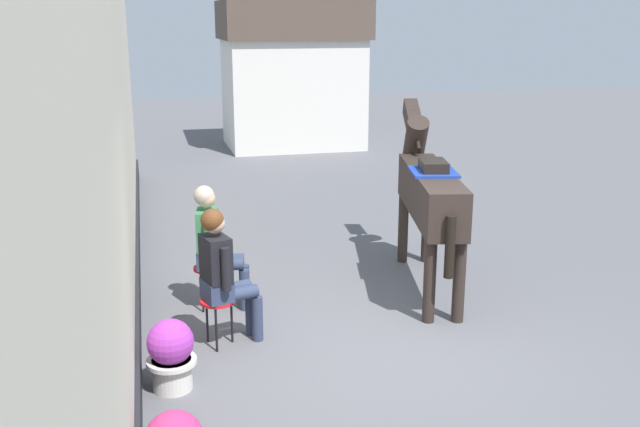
% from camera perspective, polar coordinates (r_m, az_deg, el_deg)
% --- Properties ---
extents(ground_plane, '(40.00, 40.00, 0.00)m').
position_cam_1_polar(ground_plane, '(9.86, -0.25, -3.05)').
color(ground_plane, '#56565B').
extents(pub_facade_wall, '(0.34, 14.00, 3.40)m').
position_cam_1_polar(pub_facade_wall, '(7.76, -16.16, 3.03)').
color(pub_facade_wall, beige).
rests_on(pub_facade_wall, ground_plane).
extents(distant_cottage, '(3.40, 2.60, 3.50)m').
position_cam_1_polar(distant_cottage, '(17.86, -2.24, 11.12)').
color(distant_cottage, silver).
rests_on(distant_cottage, ground_plane).
extents(seated_visitor_near, '(0.61, 0.48, 1.39)m').
position_cam_1_polar(seated_visitor_near, '(6.95, -7.75, -4.44)').
color(seated_visitor_near, red).
rests_on(seated_visitor_near, ground_plane).
extents(seated_visitor_far, '(0.61, 0.48, 1.39)m').
position_cam_1_polar(seated_visitor_far, '(7.84, -8.44, -2.16)').
color(seated_visitor_far, red).
rests_on(seated_visitor_far, ground_plane).
extents(saddled_horse_center, '(0.91, 2.96, 2.06)m').
position_cam_1_polar(saddled_horse_center, '(8.44, 8.63, 1.79)').
color(saddled_horse_center, '#2D231E').
rests_on(saddled_horse_center, ground_plane).
extents(flower_planter_far, '(0.43, 0.43, 0.64)m').
position_cam_1_polar(flower_planter_far, '(6.37, -11.76, -10.85)').
color(flower_planter_far, beige).
rests_on(flower_planter_far, ground_plane).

